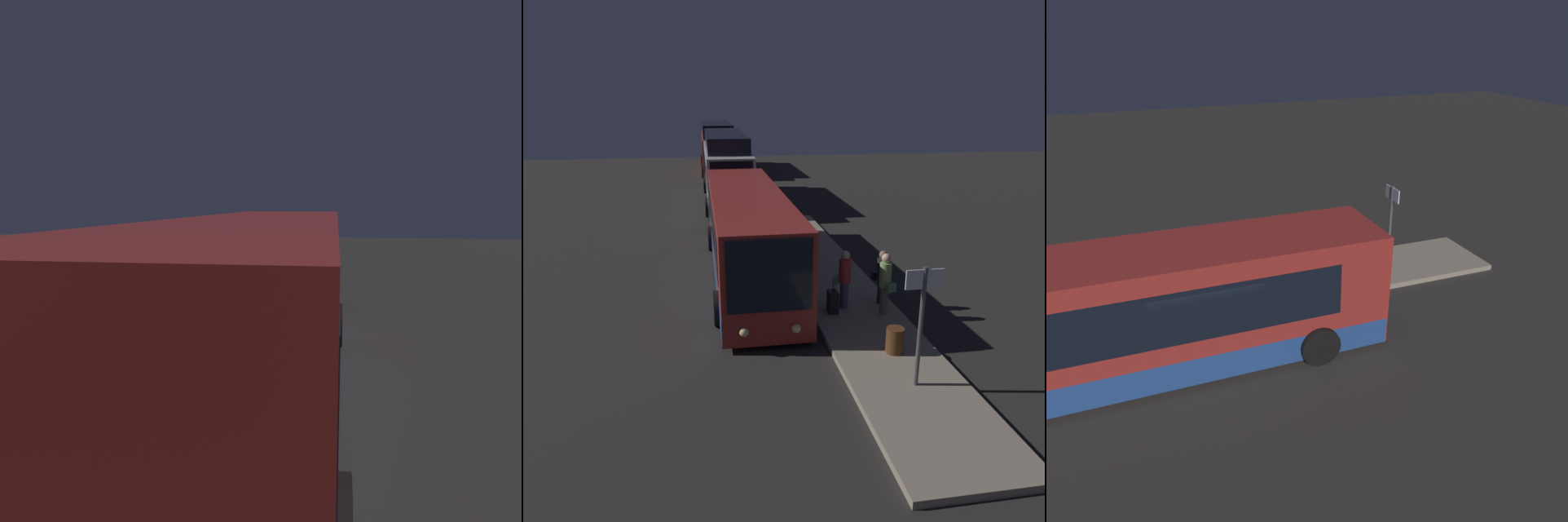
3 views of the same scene
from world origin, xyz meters
The scene contains 11 objects.
ground centered at (0.00, 0.00, 0.00)m, with size 80.00×80.00×0.00m, color #2B2826.
platform centered at (0.00, 2.90, 0.08)m, with size 20.00×2.61×0.17m.
bus_lead centered at (-1.38, 0.10, 1.54)m, with size 11.75×2.71×3.09m.
bus_second centered at (-15.18, 0.10, 1.87)m, with size 11.28×2.75×4.13m.
bus_third centered at (-29.30, 0.10, 1.81)m, with size 11.86×2.89×4.04m.
passenger_boarding centered at (2.98, 3.64, 1.18)m, with size 0.58×0.46×1.82m.
passenger_waiting centered at (2.19, 3.82, 1.08)m, with size 0.60×0.48×1.67m.
passenger_with_bags centered at (2.33, 2.61, 1.13)m, with size 0.49×0.61×1.77m.
suitcase centered at (2.62, 2.20, 0.49)m, with size 0.47×0.26×0.88m.
sign_post centered at (6.77, 3.01, 1.90)m, with size 0.10×0.82×2.73m.
trash_bin centered at (5.28, 3.09, 0.49)m, with size 0.44×0.44×0.65m.
Camera 2 is at (15.98, -1.43, 6.21)m, focal length 35.00 mm.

